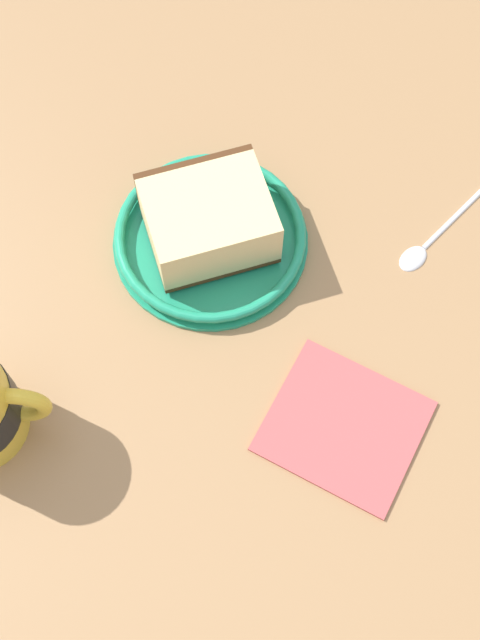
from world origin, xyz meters
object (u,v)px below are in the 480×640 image
(small_plate, at_px, (210,238))
(teaspoon, at_px, (428,243))
(folded_napkin, at_px, (344,425))
(cake_slice, at_px, (208,219))

(small_plate, bearing_deg, teaspoon, 96.47)
(teaspoon, bearing_deg, folded_napkin, -19.12)
(cake_slice, xyz_separation_m, folded_napkin, (0.16, 0.13, -0.03))
(cake_slice, bearing_deg, small_plate, 24.40)
(cake_slice, bearing_deg, folded_napkin, 39.98)
(teaspoon, bearing_deg, small_plate, -83.53)
(small_plate, xyz_separation_m, cake_slice, (-0.00, -0.00, 0.03))
(cake_slice, height_order, teaspoon, cake_slice)
(teaspoon, distance_m, folded_napkin, 0.19)
(folded_napkin, bearing_deg, small_plate, -139.82)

